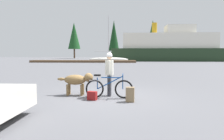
% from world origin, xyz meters
% --- Properties ---
extents(ground_plane, '(160.00, 160.00, 0.00)m').
position_xyz_m(ground_plane, '(0.00, 0.00, 0.00)').
color(ground_plane, slate).
extents(bicycle, '(1.73, 0.44, 0.89)m').
position_xyz_m(bicycle, '(0.07, -0.21, 0.37)').
color(bicycle, black).
rests_on(bicycle, ground_plane).
extents(person_cyclist, '(0.32, 0.53, 1.65)m').
position_xyz_m(person_cyclist, '(0.06, 0.22, 0.99)').
color(person_cyclist, '#333338').
rests_on(person_cyclist, ground_plane).
extents(dog, '(1.40, 0.46, 0.87)m').
position_xyz_m(dog, '(-1.19, 0.26, 0.59)').
color(dog, olive).
rests_on(dog, ground_plane).
extents(backpack, '(0.30, 0.23, 0.50)m').
position_xyz_m(backpack, '(0.83, -0.74, 0.25)').
color(backpack, '#8C7251').
rests_on(backpack, ground_plane).
extents(handbag_pannier, '(0.36, 0.26, 0.30)m').
position_xyz_m(handbag_pannier, '(-0.48, -0.55, 0.15)').
color(handbag_pannier, maroon).
rests_on(handbag_pannier, ground_plane).
extents(dock_pier, '(19.08, 2.60, 0.40)m').
position_xyz_m(dock_pier, '(-6.99, 29.73, 0.20)').
color(dock_pier, brown).
rests_on(dock_pier, ground_plane).
extents(ferry_boat, '(24.26, 7.44, 8.28)m').
position_xyz_m(ferry_boat, '(10.01, 38.53, 2.87)').
color(ferry_boat, '#1E331E').
rests_on(ferry_boat, ground_plane).
extents(sailboat_moored, '(7.68, 2.15, 8.97)m').
position_xyz_m(sailboat_moored, '(-2.62, 32.84, 0.50)').
color(sailboat_moored, silver).
rests_on(sailboat_moored, ground_plane).
extents(pine_tree_far_left, '(4.01, 4.01, 11.73)m').
position_xyz_m(pine_tree_far_left, '(-16.09, 59.76, 7.40)').
color(pine_tree_far_left, '#4C331E').
rests_on(pine_tree_far_left, ground_plane).
extents(pine_tree_center, '(3.30, 3.30, 11.81)m').
position_xyz_m(pine_tree_center, '(-2.88, 56.78, 7.13)').
color(pine_tree_center, '#4C331E').
rests_on(pine_tree_center, ground_plane).
extents(pine_tree_far_right, '(3.57, 3.57, 11.84)m').
position_xyz_m(pine_tree_far_right, '(9.04, 57.34, 7.51)').
color(pine_tree_far_right, '#4C331E').
rests_on(pine_tree_far_right, ground_plane).
extents(pine_tree_mid_back, '(3.45, 3.45, 8.36)m').
position_xyz_m(pine_tree_mid_back, '(1.84, 64.25, 5.25)').
color(pine_tree_mid_back, '#4C331E').
rests_on(pine_tree_mid_back, ground_plane).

